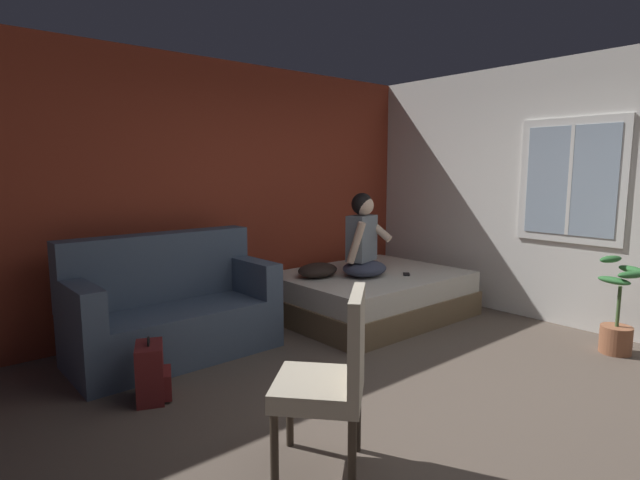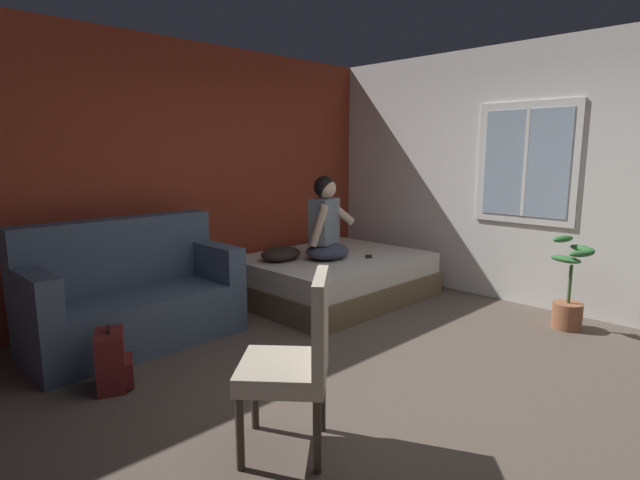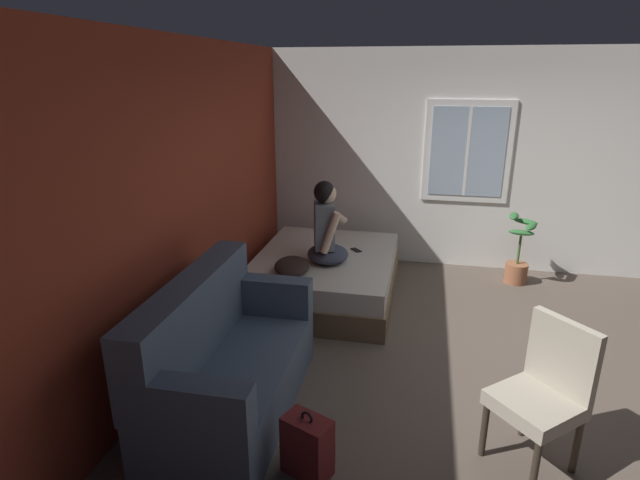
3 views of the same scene
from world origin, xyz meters
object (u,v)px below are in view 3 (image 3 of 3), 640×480
(bed, at_px, (325,275))
(throw_pillow, at_px, (292,266))
(backpack, at_px, (308,446))
(person_seated, at_px, (326,229))
(cell_phone, at_px, (356,250))
(couch, at_px, (225,363))
(potted_plant, at_px, (518,259))
(side_chair, at_px, (544,390))

(bed, xyz_separation_m, throw_pillow, (-0.57, 0.23, 0.31))
(bed, height_order, backpack, bed)
(person_seated, height_order, cell_phone, person_seated)
(bed, height_order, couch, couch)
(cell_phone, height_order, potted_plant, potted_plant)
(couch, xyz_separation_m, throw_pillow, (1.58, -0.09, 0.16))
(couch, relative_size, throw_pillow, 3.56)
(couch, xyz_separation_m, potted_plant, (2.97, -2.50, -0.09))
(cell_phone, bearing_deg, throw_pillow, 13.48)
(person_seated, relative_size, potted_plant, 1.03)
(person_seated, distance_m, potted_plant, 2.41)
(throw_pillow, bearing_deg, person_seated, -34.46)
(couch, bearing_deg, potted_plant, -40.12)
(person_seated, height_order, backpack, person_seated)
(backpack, xyz_separation_m, cell_phone, (2.85, 0.11, 0.29))
(bed, height_order, potted_plant, potted_plant)
(person_seated, bearing_deg, cell_phone, -34.83)
(bed, height_order, person_seated, person_seated)
(backpack, distance_m, potted_plant, 3.87)
(person_seated, distance_m, cell_phone, 0.59)
(bed, relative_size, throw_pillow, 4.08)
(bed, relative_size, person_seated, 2.24)
(bed, distance_m, potted_plant, 2.33)
(couch, height_order, side_chair, couch)
(bed, distance_m, side_chair, 2.90)
(bed, bearing_deg, couch, 171.58)
(cell_phone, bearing_deg, side_chair, 80.26)
(potted_plant, bearing_deg, cell_phone, 107.84)
(throw_pillow, relative_size, potted_plant, 0.56)
(couch, height_order, throw_pillow, couch)
(bed, xyz_separation_m, potted_plant, (0.82, -2.18, 0.07))
(bed, relative_size, couch, 1.15)
(backpack, bearing_deg, throw_pillow, 17.50)
(bed, relative_size, backpack, 4.27)
(throw_pillow, bearing_deg, cell_phone, -34.64)
(person_seated, xyz_separation_m, cell_phone, (0.39, -0.27, -0.35))
(side_chair, distance_m, backpack, 1.52)
(side_chair, distance_m, person_seated, 2.74)
(person_seated, bearing_deg, backpack, -171.28)
(backpack, height_order, potted_plant, potted_plant)
(side_chair, bearing_deg, throw_pillow, 51.48)
(throw_pillow, bearing_deg, bed, -21.90)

